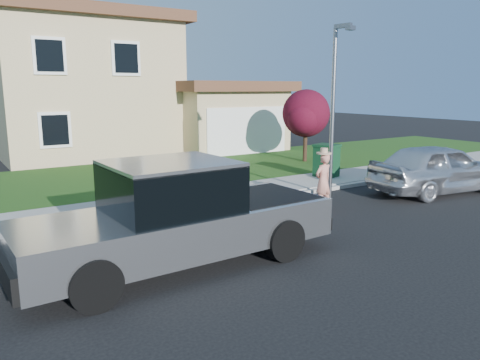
% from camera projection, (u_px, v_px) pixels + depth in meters
% --- Properties ---
extents(ground, '(80.00, 80.00, 0.00)m').
position_uv_depth(ground, '(281.00, 235.00, 10.76)').
color(ground, black).
rests_on(ground, ground).
extents(curb, '(40.00, 0.20, 0.12)m').
position_uv_depth(curb, '(246.00, 202.00, 13.66)').
color(curb, gray).
rests_on(curb, ground).
extents(sidewalk, '(40.00, 2.00, 0.15)m').
position_uv_depth(sidewalk, '(227.00, 194.00, 14.56)').
color(sidewalk, gray).
rests_on(sidewalk, ground).
extents(lawn, '(40.00, 7.00, 0.10)m').
position_uv_depth(lawn, '(166.00, 173.00, 18.26)').
color(lawn, '#1E4112').
rests_on(lawn, ground).
extents(house, '(14.00, 11.30, 6.85)m').
position_uv_depth(house, '(107.00, 91.00, 24.30)').
color(house, tan).
rests_on(house, ground).
extents(pickup_truck, '(6.19, 2.40, 2.02)m').
position_uv_depth(pickup_truck, '(178.00, 217.00, 8.77)').
color(pickup_truck, black).
rests_on(pickup_truck, ground).
extents(woman, '(0.59, 0.42, 1.70)m').
position_uv_depth(woman, '(323.00, 180.00, 13.03)').
color(woman, tan).
rests_on(woman, ground).
extents(sedan, '(4.96, 2.61, 1.61)m').
position_uv_depth(sedan, '(439.00, 168.00, 14.91)').
color(sedan, silver).
rests_on(sedan, ground).
extents(ornamental_tree, '(2.31, 2.08, 3.17)m').
position_uv_depth(ornamental_tree, '(306.00, 116.00, 20.55)').
color(ornamental_tree, black).
rests_on(ornamental_tree, lawn).
extents(trash_bin, '(0.92, 1.00, 1.17)m').
position_uv_depth(trash_bin, '(326.00, 160.00, 16.97)').
color(trash_bin, '#0D321A').
rests_on(trash_bin, sidewalk).
extents(street_lamp, '(0.27, 0.67, 5.10)m').
position_uv_depth(street_lamp, '(334.00, 103.00, 13.64)').
color(street_lamp, slate).
rests_on(street_lamp, ground).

